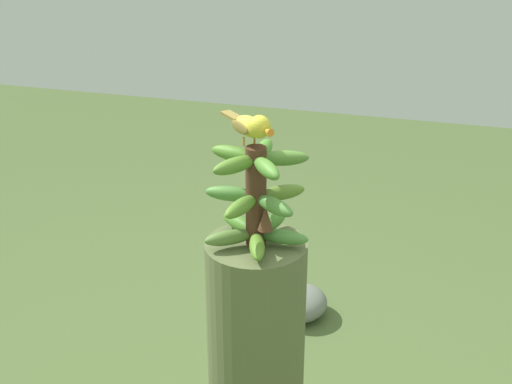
{
  "coord_description": "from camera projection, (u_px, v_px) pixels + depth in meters",
  "views": [
    {
      "loc": [
        -0.41,
        1.41,
        1.71
      ],
      "look_at": [
        0.0,
        0.0,
        1.06
      ],
      "focal_mm": 49.14,
      "sensor_mm": 36.0,
      "label": 1
    }
  ],
  "objects": [
    {
      "name": "banana_bunch",
      "position": [
        256.0,
        197.0,
        1.61
      ],
      "size": [
        0.25,
        0.25,
        0.24
      ],
      "color": "#4C2D1E",
      "rests_on": "banana_tree"
    },
    {
      "name": "perched_bird",
      "position": [
        252.0,
        126.0,
        1.54
      ],
      "size": [
        0.16,
        0.16,
        0.08
      ],
      "color": "#C68933",
      "rests_on": "banana_bunch"
    },
    {
      "name": "garden_rock",
      "position": [
        299.0,
        303.0,
        2.99
      ],
      "size": [
        0.27,
        0.29,
        0.13
      ],
      "primitive_type": "ellipsoid",
      "rotation": [
        0.0,
        0.0,
        2.99
      ],
      "color": "slate",
      "rests_on": "ground"
    }
  ]
}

